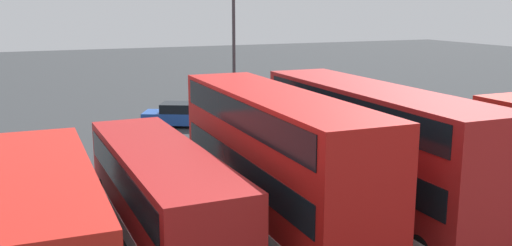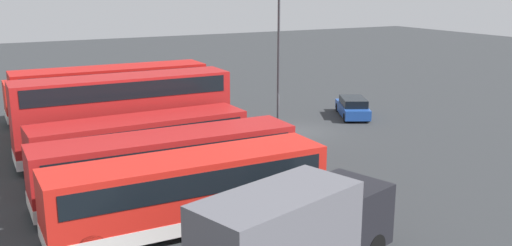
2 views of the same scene
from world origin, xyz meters
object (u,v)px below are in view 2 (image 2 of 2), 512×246
bus_single_deck_second (168,163)px  bus_single_deck_seventh (84,96)px  car_hatchback_silver (353,107)px  bus_double_decker_fifth (112,102)px  lamp_post_tall (279,52)px  bus_single_deck_near_end (190,190)px  bus_single_deck_third (141,144)px  bus_single_deck_sixth (106,103)px  bus_double_decker_fourth (125,114)px  box_truck_blue (295,230)px

bus_single_deck_second → bus_single_deck_seventh: 17.82m
bus_single_deck_seventh → car_hatchback_silver: bus_single_deck_seventh is taller
bus_single_deck_second → bus_double_decker_fifth: (10.73, -0.27, 0.83)m
bus_single_deck_second → lamp_post_tall: (8.20, -10.44, 3.52)m
bus_single_deck_near_end → lamp_post_tall: bearing=-42.4°
bus_single_deck_third → bus_double_decker_fifth: bearing=-3.2°
bus_single_deck_third → car_hatchback_silver: size_ratio=2.24×
bus_single_deck_second → bus_single_deck_seventh: same height
bus_single_deck_near_end → bus_single_deck_seventh: same height
bus_single_deck_sixth → bus_single_deck_seventh: (3.41, 0.78, 0.00)m
bus_single_deck_near_end → bus_double_decker_fourth: (10.70, -0.38, 0.83)m
bus_single_deck_near_end → car_hatchback_silver: bus_single_deck_near_end is taller
car_hatchback_silver → bus_single_deck_near_end: bearing=125.8°
bus_single_deck_near_end → bus_single_deck_third: same height
bus_single_deck_third → bus_single_deck_near_end: bearing=178.3°
bus_single_deck_second → car_hatchback_silver: bearing=-62.2°
bus_double_decker_fourth → bus_single_deck_near_end: bearing=178.0°
bus_single_deck_sixth → car_hatchback_silver: (-5.36, -16.47, -0.92)m
bus_double_decker_fourth → lamp_post_tall: size_ratio=1.32×
bus_double_decker_fifth → bus_double_decker_fourth: bearing=176.5°
bus_double_decker_fifth → lamp_post_tall: (-2.52, -10.17, 2.69)m
bus_single_deck_second → lamp_post_tall: bearing=-51.8°
bus_double_decker_fifth → bus_single_deck_third: bearing=176.8°
lamp_post_tall → bus_double_decker_fifth: bearing=76.1°
bus_double_decker_fifth → bus_single_deck_sixth: bus_double_decker_fifth is taller
box_truck_blue → car_hatchback_silver: 24.03m
box_truck_blue → bus_double_decker_fourth: bearing=4.1°
box_truck_blue → lamp_post_tall: lamp_post_tall is taller
bus_double_decker_fifth → box_truck_blue: bearing=-177.3°
bus_double_decker_fifth → bus_single_deck_seventh: bus_double_decker_fifth is taller
bus_single_deck_third → lamp_post_tall: (4.54, -10.56, 3.52)m
bus_single_deck_seventh → box_truck_blue: 26.70m
lamp_post_tall → bus_single_deck_third: bearing=113.3°
bus_double_decker_fifth → bus_single_deck_sixth: bearing=-6.9°
bus_single_deck_second → bus_double_decker_fourth: (7.11, -0.05, 0.83)m
bus_double_decker_fourth → lamp_post_tall: (1.09, -10.40, 2.69)m
bus_single_deck_near_end → bus_single_deck_third: size_ratio=1.02×
bus_double_decker_fifth → lamp_post_tall: size_ratio=1.29×
bus_single_deck_third → lamp_post_tall: 12.02m
bus_single_deck_near_end → lamp_post_tall: (11.79, -10.77, 3.52)m
bus_single_deck_second → bus_single_deck_sixth: same height
lamp_post_tall → bus_single_deck_sixth: bearing=57.5°
bus_single_deck_second → bus_single_deck_seventh: size_ratio=1.13×
bus_single_deck_near_end → box_truck_blue: box_truck_blue is taller
car_hatchback_silver → bus_single_deck_sixth: bearing=72.0°
bus_single_deck_third → car_hatchback_silver: bearing=-72.7°
bus_single_deck_third → bus_single_deck_second: bearing=-178.1°
bus_double_decker_fifth → bus_single_deck_seventh: (7.09, 0.33, -0.83)m
bus_double_decker_fourth → bus_single_deck_sixth: 7.37m
car_hatchback_silver → lamp_post_tall: bearing=97.2°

